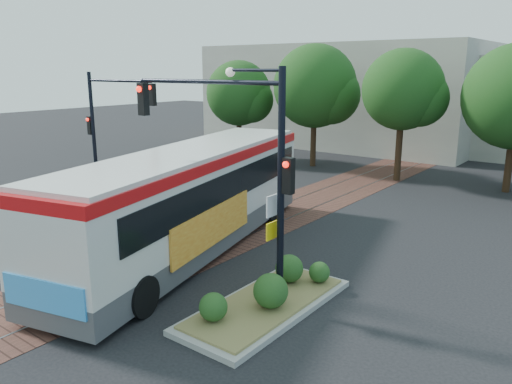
# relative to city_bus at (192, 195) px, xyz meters

# --- Properties ---
(ground) EXTENTS (120.00, 120.00, 0.00)m
(ground) POSITION_rel_city_bus_xyz_m (-0.16, -1.07, -1.97)
(ground) COLOR black
(ground) RESTS_ON ground
(trackbed) EXTENTS (3.60, 40.00, 0.02)m
(trackbed) POSITION_rel_city_bus_xyz_m (-0.16, 2.93, -1.96)
(trackbed) COLOR #563027
(trackbed) RESTS_ON ground
(tree_row) EXTENTS (26.40, 5.60, 7.67)m
(tree_row) POSITION_rel_city_bus_xyz_m (1.05, 15.35, 2.88)
(tree_row) COLOR #382314
(tree_row) RESTS_ON ground
(warehouses) EXTENTS (40.00, 13.00, 8.00)m
(warehouses) POSITION_rel_city_bus_xyz_m (-0.68, 27.68, 1.85)
(warehouses) COLOR #ADA899
(warehouses) RESTS_ON ground
(city_bus) EXTENTS (5.91, 13.44, 3.53)m
(city_bus) POSITION_rel_city_bus_xyz_m (0.00, 0.00, 0.00)
(city_bus) COLOR #4A4A4D
(city_bus) RESTS_ON ground
(traffic_island) EXTENTS (2.20, 5.20, 1.13)m
(traffic_island) POSITION_rel_city_bus_xyz_m (4.66, -1.96, -1.64)
(traffic_island) COLOR gray
(traffic_island) RESTS_ON ground
(signal_pole_main) EXTENTS (5.49, 0.46, 6.00)m
(signal_pole_main) POSITION_rel_city_bus_xyz_m (3.71, -1.87, 2.19)
(signal_pole_main) COLOR black
(signal_pole_main) RESTS_ON ground
(signal_pole_left) EXTENTS (4.99, 0.34, 6.00)m
(signal_pole_left) POSITION_rel_city_bus_xyz_m (-8.52, 2.93, 1.90)
(signal_pole_left) COLOR black
(signal_pole_left) RESTS_ON ground
(officer) EXTENTS (0.82, 0.76, 1.88)m
(officer) POSITION_rel_city_bus_xyz_m (-5.91, 0.20, -1.03)
(officer) COLOR black
(officer) RESTS_ON ground
(parked_car) EXTENTS (4.19, 2.85, 1.13)m
(parked_car) POSITION_rel_city_bus_xyz_m (-8.70, 11.29, -1.40)
(parked_car) COLOR black
(parked_car) RESTS_ON ground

